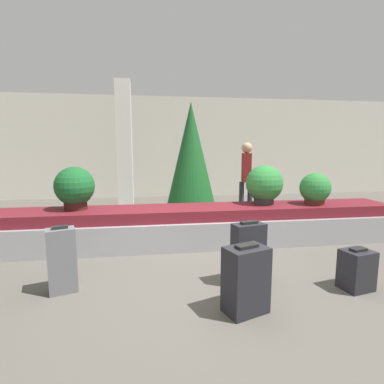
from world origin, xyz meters
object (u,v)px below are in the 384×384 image
(suitcase_1, at_px, (357,270))
(suitcase_2, at_px, (248,253))
(pillar, at_px, (124,147))
(suitcase_3, at_px, (246,280))
(suitcase_0, at_px, (62,260))
(traveler_0, at_px, (246,173))
(potted_plant_0, at_px, (315,189))
(potted_plant_1, at_px, (264,185))
(potted_plant_2, at_px, (75,188))
(decorated_tree, at_px, (191,159))

(suitcase_1, relative_size, suitcase_2, 0.64)
(pillar, xyz_separation_m, suitcase_3, (1.46, -5.04, -1.27))
(suitcase_0, relative_size, traveler_0, 0.44)
(pillar, height_order, potted_plant_0, pillar)
(potted_plant_1, distance_m, potted_plant_2, 3.13)
(suitcase_3, xyz_separation_m, decorated_tree, (0.01, 3.72, 1.03))
(decorated_tree, bearing_deg, suitcase_1, -68.25)
(potted_plant_2, height_order, decorated_tree, decorated_tree)
(potted_plant_1, height_order, traveler_0, traveler_0)
(pillar, relative_size, suitcase_1, 6.70)
(suitcase_1, distance_m, traveler_0, 3.72)
(suitcase_2, xyz_separation_m, potted_plant_2, (-2.27, 1.67, 0.60))
(suitcase_0, distance_m, decorated_tree, 3.69)
(suitcase_3, distance_m, potted_plant_1, 2.61)
(suitcase_2, height_order, potted_plant_1, potted_plant_1)
(pillar, relative_size, suitcase_3, 4.73)
(suitcase_3, bearing_deg, potted_plant_0, 28.18)
(potted_plant_2, bearing_deg, potted_plant_1, 0.44)
(pillar, xyz_separation_m, potted_plant_1, (2.54, -2.75, -0.65))
(potted_plant_1, bearing_deg, potted_plant_0, -11.49)
(suitcase_3, xyz_separation_m, potted_plant_0, (1.93, 2.12, 0.55))
(pillar, bearing_deg, potted_plant_2, -101.88)
(suitcase_1, distance_m, decorated_tree, 3.87)
(suitcase_3, height_order, potted_plant_1, potted_plant_1)
(traveler_0, distance_m, decorated_tree, 1.35)
(pillar, height_order, suitcase_2, pillar)
(potted_plant_0, bearing_deg, traveler_0, 109.34)
(suitcase_3, relative_size, traveler_0, 0.40)
(suitcase_0, height_order, suitcase_1, suitcase_0)
(potted_plant_1, bearing_deg, suitcase_2, -116.80)
(suitcase_1, bearing_deg, pillar, 109.04)
(suitcase_2, distance_m, suitcase_3, 0.64)
(traveler_0, bearing_deg, decorated_tree, -71.58)
(pillar, xyz_separation_m, decorated_tree, (1.47, -1.32, -0.25))
(traveler_0, bearing_deg, potted_plant_1, 2.12)
(suitcase_1, distance_m, potted_plant_0, 2.03)
(potted_plant_0, bearing_deg, potted_plant_1, 168.51)
(potted_plant_1, bearing_deg, suitcase_1, -81.56)
(traveler_0, bearing_deg, suitcase_3, -8.56)
(suitcase_0, distance_m, suitcase_1, 3.27)
(potted_plant_0, distance_m, potted_plant_1, 0.87)
(potted_plant_1, bearing_deg, traveler_0, 82.22)
(suitcase_2, bearing_deg, traveler_0, 58.70)
(pillar, xyz_separation_m, potted_plant_0, (3.39, -2.92, -0.72))
(suitcase_2, xyz_separation_m, potted_plant_0, (1.70, 1.52, 0.52))
(pillar, height_order, potted_plant_2, pillar)
(potted_plant_1, xyz_separation_m, potted_plant_2, (-3.13, -0.02, 0.01))
(suitcase_2, relative_size, decorated_tree, 0.29)
(pillar, relative_size, potted_plant_2, 4.74)
(suitcase_2, xyz_separation_m, suitcase_3, (-0.23, -0.60, -0.03))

